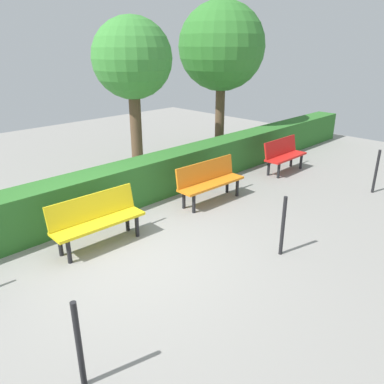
{
  "coord_description": "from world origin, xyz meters",
  "views": [
    {
      "loc": [
        3.03,
        4.42,
        3.18
      ],
      "look_at": [
        -1.67,
        -0.27,
        0.55
      ],
      "focal_mm": 35.28,
      "sensor_mm": 36.0,
      "label": 1
    }
  ],
  "objects_px": {
    "tree_near": "(222,47)",
    "tree_mid": "(132,60)",
    "bench_yellow": "(97,218)",
    "bench_red": "(284,154)",
    "bench_orange": "(209,180)"
  },
  "relations": [
    {
      "from": "tree_near",
      "to": "tree_mid",
      "type": "relative_size",
      "value": 1.13
    },
    {
      "from": "bench_yellow",
      "to": "tree_near",
      "type": "bearing_deg",
      "value": -155.55
    },
    {
      "from": "tree_near",
      "to": "bench_red",
      "type": "bearing_deg",
      "value": 82.81
    },
    {
      "from": "bench_yellow",
      "to": "tree_near",
      "type": "distance_m",
      "value": 6.88
    },
    {
      "from": "bench_red",
      "to": "tree_near",
      "type": "relative_size",
      "value": 0.32
    },
    {
      "from": "bench_yellow",
      "to": "tree_near",
      "type": "xyz_separation_m",
      "value": [
        -5.89,
        -2.44,
        2.58
      ]
    },
    {
      "from": "bench_red",
      "to": "tree_near",
      "type": "bearing_deg",
      "value": -97.05
    },
    {
      "from": "bench_orange",
      "to": "tree_near",
      "type": "bearing_deg",
      "value": -139.54
    },
    {
      "from": "tree_near",
      "to": "tree_mid",
      "type": "bearing_deg",
      "value": -7.47
    },
    {
      "from": "bench_red",
      "to": "tree_near",
      "type": "distance_m",
      "value": 3.62
    },
    {
      "from": "tree_near",
      "to": "tree_mid",
      "type": "distance_m",
      "value": 2.93
    },
    {
      "from": "tree_mid",
      "to": "bench_orange",
      "type": "bearing_deg",
      "value": 84.12
    },
    {
      "from": "bench_yellow",
      "to": "tree_mid",
      "type": "relative_size",
      "value": 0.42
    },
    {
      "from": "bench_yellow",
      "to": "tree_near",
      "type": "height_order",
      "value": "tree_near"
    },
    {
      "from": "bench_orange",
      "to": "tree_near",
      "type": "relative_size",
      "value": 0.38
    }
  ]
}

